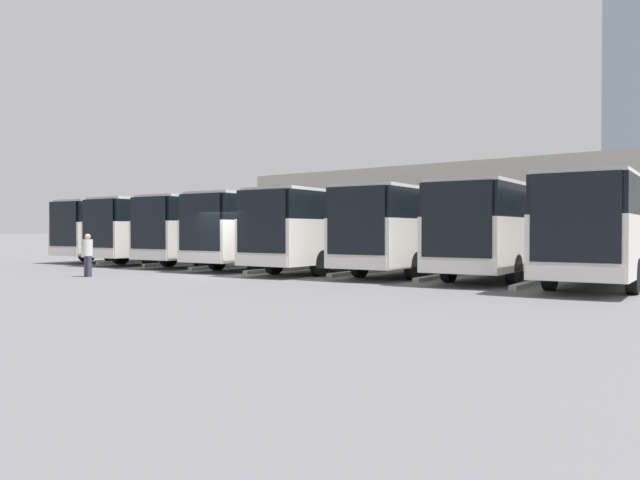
{
  "coord_description": "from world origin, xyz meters",
  "views": [
    {
      "loc": [
        -18.16,
        16.67,
        1.78
      ],
      "look_at": [
        -0.27,
        -5.91,
        1.33
      ],
      "focal_mm": 35.0,
      "sensor_mm": 36.0,
      "label": 1
    }
  ],
  "objects_px": {
    "bus_2": "(426,228)",
    "bus_3": "(344,228)",
    "bus_1": "(512,227)",
    "bus_6": "(187,228)",
    "bus_7": "(151,228)",
    "pedestrian": "(88,254)",
    "bus_0": "(610,227)",
    "bus_5": "(236,228)",
    "bus_4": "(286,228)"
  },
  "relations": [
    {
      "from": "bus_0",
      "to": "bus_7",
      "type": "xyz_separation_m",
      "value": [
        25.64,
        -0.44,
        0.0
      ]
    },
    {
      "from": "bus_6",
      "to": "bus_4",
      "type": "bearing_deg",
      "value": 174.67
    },
    {
      "from": "bus_0",
      "to": "bus_3",
      "type": "bearing_deg",
      "value": -4.84
    },
    {
      "from": "bus_0",
      "to": "bus_1",
      "type": "distance_m",
      "value": 3.74
    },
    {
      "from": "bus_1",
      "to": "bus_2",
      "type": "xyz_separation_m",
      "value": [
        3.66,
        0.06,
        0.0
      ]
    },
    {
      "from": "bus_5",
      "to": "bus_3",
      "type": "bearing_deg",
      "value": 171.36
    },
    {
      "from": "bus_3",
      "to": "bus_7",
      "type": "relative_size",
      "value": 1.0
    },
    {
      "from": "bus_2",
      "to": "bus_6",
      "type": "distance_m",
      "value": 14.66
    },
    {
      "from": "bus_2",
      "to": "bus_3",
      "type": "relative_size",
      "value": 1.0
    },
    {
      "from": "bus_0",
      "to": "bus_7",
      "type": "height_order",
      "value": "same"
    },
    {
      "from": "pedestrian",
      "to": "bus_3",
      "type": "bearing_deg",
      "value": 59.32
    },
    {
      "from": "bus_4",
      "to": "pedestrian",
      "type": "bearing_deg",
      "value": 74.31
    },
    {
      "from": "bus_1",
      "to": "bus_0",
      "type": "bearing_deg",
      "value": 163.06
    },
    {
      "from": "bus_4",
      "to": "pedestrian",
      "type": "height_order",
      "value": "bus_4"
    },
    {
      "from": "bus_4",
      "to": "bus_6",
      "type": "relative_size",
      "value": 1.0
    },
    {
      "from": "bus_2",
      "to": "bus_4",
      "type": "xyz_separation_m",
      "value": [
        7.33,
        0.54,
        0.0
      ]
    },
    {
      "from": "bus_3",
      "to": "bus_5",
      "type": "bearing_deg",
      "value": -8.64
    },
    {
      "from": "bus_0",
      "to": "bus_2",
      "type": "relative_size",
      "value": 1.0
    },
    {
      "from": "pedestrian",
      "to": "bus_1",
      "type": "bearing_deg",
      "value": 37.99
    },
    {
      "from": "bus_1",
      "to": "bus_3",
      "type": "height_order",
      "value": "same"
    },
    {
      "from": "bus_3",
      "to": "bus_2",
      "type": "bearing_deg",
      "value": -173.29
    },
    {
      "from": "bus_0",
      "to": "pedestrian",
      "type": "relative_size",
      "value": 7.33
    },
    {
      "from": "bus_0",
      "to": "bus_5",
      "type": "relative_size",
      "value": 1.0
    },
    {
      "from": "bus_6",
      "to": "bus_7",
      "type": "relative_size",
      "value": 1.0
    },
    {
      "from": "bus_3",
      "to": "pedestrian",
      "type": "height_order",
      "value": "bus_3"
    },
    {
      "from": "bus_6",
      "to": "pedestrian",
      "type": "xyz_separation_m",
      "value": [
        -5.59,
        9.43,
        -1.0
      ]
    },
    {
      "from": "bus_7",
      "to": "bus_0",
      "type": "bearing_deg",
      "value": 173.74
    },
    {
      "from": "bus_1",
      "to": "pedestrian",
      "type": "relative_size",
      "value": 7.33
    },
    {
      "from": "bus_6",
      "to": "pedestrian",
      "type": "height_order",
      "value": "bus_6"
    },
    {
      "from": "bus_4",
      "to": "bus_5",
      "type": "relative_size",
      "value": 1.0
    },
    {
      "from": "bus_3",
      "to": "bus_0",
      "type": "bearing_deg",
      "value": 175.16
    },
    {
      "from": "bus_2",
      "to": "bus_6",
      "type": "bearing_deg",
      "value": -3.18
    },
    {
      "from": "bus_1",
      "to": "pedestrian",
      "type": "height_order",
      "value": "bus_1"
    },
    {
      "from": "bus_2",
      "to": "bus_3",
      "type": "xyz_separation_m",
      "value": [
        3.66,
        0.78,
        0.0
      ]
    },
    {
      "from": "bus_2",
      "to": "bus_1",
      "type": "bearing_deg",
      "value": 175.72
    },
    {
      "from": "bus_4",
      "to": "bus_6",
      "type": "distance_m",
      "value": 7.33
    },
    {
      "from": "bus_1",
      "to": "bus_2",
      "type": "height_order",
      "value": "same"
    },
    {
      "from": "bus_0",
      "to": "bus_4",
      "type": "height_order",
      "value": "same"
    },
    {
      "from": "bus_7",
      "to": "bus_2",
      "type": "bearing_deg",
      "value": 175.52
    },
    {
      "from": "bus_2",
      "to": "bus_4",
      "type": "height_order",
      "value": "same"
    },
    {
      "from": "bus_1",
      "to": "bus_7",
      "type": "height_order",
      "value": "same"
    },
    {
      "from": "bus_0",
      "to": "bus_1",
      "type": "bearing_deg",
      "value": -16.94
    },
    {
      "from": "bus_1",
      "to": "bus_3",
      "type": "bearing_deg",
      "value": 1.27
    },
    {
      "from": "bus_2",
      "to": "pedestrian",
      "type": "distance_m",
      "value": 13.51
    },
    {
      "from": "bus_0",
      "to": "bus_2",
      "type": "xyz_separation_m",
      "value": [
        7.33,
        -0.69,
        0.0
      ]
    },
    {
      "from": "bus_4",
      "to": "bus_7",
      "type": "distance_m",
      "value": 10.99
    },
    {
      "from": "bus_4",
      "to": "pedestrian",
      "type": "xyz_separation_m",
      "value": [
        1.73,
        9.43,
        -1.0
      ]
    },
    {
      "from": "bus_3",
      "to": "bus_6",
      "type": "xyz_separation_m",
      "value": [
        10.99,
        -0.24,
        0.0
      ]
    },
    {
      "from": "bus_2",
      "to": "bus_4",
      "type": "bearing_deg",
      "value": -1.04
    },
    {
      "from": "bus_2",
      "to": "bus_4",
      "type": "distance_m",
      "value": 7.35
    }
  ]
}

